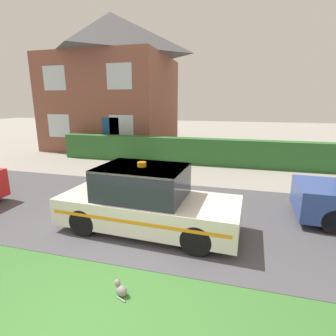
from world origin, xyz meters
The scene contains 7 objects.
ground_plane centered at (0.00, 0.00, 0.00)m, with size 80.00×80.00×0.00m, color gray.
road_strip centered at (0.00, 3.65, 0.01)m, with size 28.00×5.03×0.01m, color #4C4C51.
lawn_verge centered at (0.00, -0.23, 0.00)m, with size 28.00×2.73×0.01m, color #3D7533.
garden_hedge centered at (0.06, 9.57, 0.62)m, with size 14.00×0.64×1.24m, color #2D662D.
police_car centered at (0.02, 2.61, 0.70)m, with size 4.14×1.77×1.59m.
cat centered at (0.36, 0.47, 0.10)m, with size 0.25×0.23×0.25m.
house_left centered at (-6.13, 13.54, 4.21)m, with size 7.45×6.71×8.24m.
Camera 1 is at (1.96, -2.64, 2.87)m, focal length 28.00 mm.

